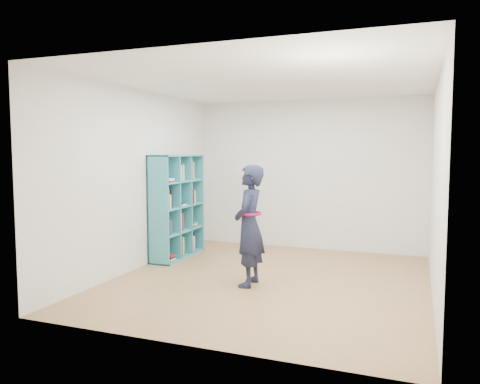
% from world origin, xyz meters
% --- Properties ---
extents(floor, '(4.50, 4.50, 0.00)m').
position_xyz_m(floor, '(0.00, 0.00, 0.00)').
color(floor, olive).
rests_on(floor, ground).
extents(ceiling, '(4.50, 4.50, 0.00)m').
position_xyz_m(ceiling, '(0.00, 0.00, 2.60)').
color(ceiling, white).
rests_on(ceiling, wall_back).
extents(wall_left, '(0.02, 4.50, 2.60)m').
position_xyz_m(wall_left, '(-2.00, 0.00, 1.30)').
color(wall_left, silver).
rests_on(wall_left, floor).
extents(wall_right, '(0.02, 4.50, 2.60)m').
position_xyz_m(wall_right, '(2.00, 0.00, 1.30)').
color(wall_right, silver).
rests_on(wall_right, floor).
extents(wall_back, '(4.00, 0.02, 2.60)m').
position_xyz_m(wall_back, '(0.00, 2.25, 1.30)').
color(wall_back, silver).
rests_on(wall_back, floor).
extents(wall_front, '(4.00, 0.02, 2.60)m').
position_xyz_m(wall_front, '(0.00, -2.25, 1.30)').
color(wall_front, silver).
rests_on(wall_front, floor).
extents(bookshelf, '(0.36, 1.24, 1.66)m').
position_xyz_m(bookshelf, '(-1.84, 0.81, 0.81)').
color(bookshelf, teal).
rests_on(bookshelf, floor).
extents(person, '(0.40, 0.58, 1.54)m').
position_xyz_m(person, '(-0.18, -0.30, 0.77)').
color(person, black).
rests_on(person, floor).
extents(smartphone, '(0.02, 0.08, 0.12)m').
position_xyz_m(smartphone, '(-0.32, -0.22, 0.87)').
color(smartphone, silver).
rests_on(smartphone, person).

